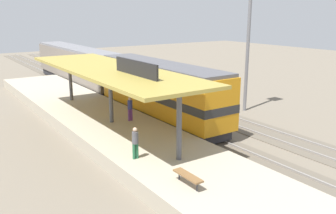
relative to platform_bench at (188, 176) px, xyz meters
name	(u,v)px	position (x,y,z in m)	size (l,w,h in m)	color
ground_plane	(187,119)	(8.00, 10.61, -1.34)	(120.00, 120.00, 0.00)	#706656
track_near	(166,123)	(6.00, 10.61, -1.31)	(3.20, 110.00, 0.16)	#5F5649
track_far	(211,114)	(10.60, 10.61, -1.31)	(3.20, 110.00, 0.16)	#5F5649
platform	(112,128)	(1.40, 10.61, -0.89)	(6.00, 44.00, 0.90)	#A89E89
station_canopy	(110,71)	(1.40, 10.52, 3.19)	(5.20, 18.00, 4.70)	#47474C
platform_bench	(188,176)	(0.00, 0.00, 0.00)	(0.44, 1.70, 0.50)	#333338
locomotive	(160,91)	(6.00, 11.55, 1.07)	(2.93, 14.43, 4.44)	#28282D
passenger_carriage_single	(76,65)	(6.00, 29.55, 0.97)	(2.90, 20.00, 4.24)	#28282D
light_mast	(250,11)	(13.80, 9.92, 7.05)	(1.10, 1.10, 11.70)	slate
person_waiting	(130,108)	(2.65, 10.18, 0.51)	(0.34, 0.34, 1.71)	#663375
person_walking	(135,141)	(-0.43, 3.95, 0.51)	(0.34, 0.34, 1.71)	#23603D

